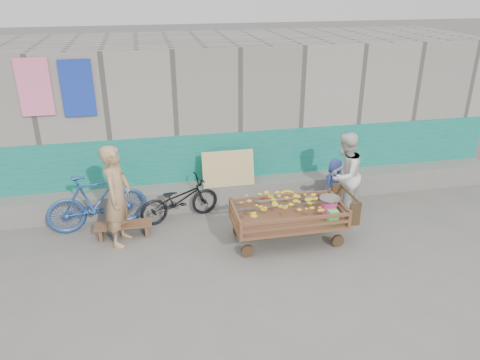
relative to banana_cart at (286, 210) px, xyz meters
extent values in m
plane|color=#605E57|center=(-1.01, -0.71, -0.59)|extent=(80.00, 80.00, 0.00)
cube|color=gray|center=(-1.01, 3.39, 0.91)|extent=(12.00, 3.00, 3.00)
cube|color=#0C7660|center=(-1.01, 1.88, 0.11)|extent=(12.00, 0.03, 1.40)
cube|color=slate|center=(-1.01, 1.64, -0.37)|extent=(12.00, 0.50, 0.45)
cube|color=tan|center=(-0.71, 1.51, 0.21)|extent=(1.00, 0.19, 0.68)
cube|color=pink|center=(-4.01, 1.85, 1.86)|extent=(0.55, 0.03, 1.00)
cube|color=#1B38B0|center=(-3.31, 1.85, 1.81)|extent=(0.55, 0.03, 1.00)
cube|color=brown|center=(0.03, 0.00, -0.20)|extent=(1.88, 0.94, 0.05)
cylinder|color=#362215|center=(-0.75, -0.34, -0.49)|extent=(0.21, 0.06, 0.21)
cube|color=brown|center=(-0.87, -0.44, -0.03)|extent=(0.05, 0.05, 0.29)
cylinder|color=#362215|center=(-0.75, 0.35, -0.49)|extent=(0.21, 0.06, 0.21)
cube|color=brown|center=(-0.87, 0.44, -0.03)|extent=(0.05, 0.05, 0.29)
cylinder|color=#362215|center=(0.82, -0.34, -0.49)|extent=(0.21, 0.06, 0.21)
cube|color=brown|center=(0.94, -0.44, -0.03)|extent=(0.05, 0.05, 0.29)
cylinder|color=#362215|center=(0.82, 0.35, -0.49)|extent=(0.21, 0.06, 0.21)
cube|color=brown|center=(0.94, 0.44, -0.03)|extent=(0.05, 0.05, 0.29)
cube|color=brown|center=(0.03, -0.44, -0.07)|extent=(1.82, 0.04, 0.05)
cube|color=brown|center=(0.03, -0.44, 0.05)|extent=(1.82, 0.04, 0.05)
cube|color=brown|center=(0.03, 0.44, -0.07)|extent=(1.82, 0.04, 0.05)
cube|color=brown|center=(0.03, 0.44, 0.05)|extent=(1.82, 0.04, 0.05)
cube|color=brown|center=(-0.87, 0.00, -0.07)|extent=(0.04, 0.88, 0.05)
cube|color=brown|center=(-0.87, 0.00, 0.05)|extent=(0.04, 0.88, 0.05)
cube|color=brown|center=(0.94, 0.00, -0.07)|extent=(0.04, 0.88, 0.05)
cube|color=brown|center=(0.94, 0.00, 0.05)|extent=(0.04, 0.88, 0.05)
cylinder|color=#362215|center=(1.13, 0.00, 0.19)|extent=(0.04, 0.83, 0.04)
cube|color=#362215|center=(1.06, 0.39, 0.01)|extent=(0.19, 0.04, 0.42)
cube|color=#362215|center=(1.06, -0.38, 0.01)|extent=(0.19, 0.04, 0.42)
ellipsoid|color=yellow|center=(-0.07, 0.00, 0.05)|extent=(1.36, 0.73, 0.46)
cylinder|color=#FF46A6|center=(0.77, 0.00, -0.04)|extent=(0.25, 0.25, 0.27)
cylinder|color=silver|center=(0.77, 0.00, 0.11)|extent=(0.03, 0.03, 0.06)
cylinder|color=silver|center=(0.77, 0.00, 0.15)|extent=(0.35, 0.35, 0.02)
cube|color=#51CE5B|center=(0.71, -0.29, -0.05)|extent=(0.17, 0.13, 0.23)
cube|color=brown|center=(-2.72, 0.73, -0.37)|extent=(0.97, 0.29, 0.04)
cube|color=brown|center=(-3.11, 0.73, -0.50)|extent=(0.06, 0.27, 0.19)
cube|color=brown|center=(-2.33, 0.73, -0.50)|extent=(0.06, 0.27, 0.19)
imported|color=tan|center=(-2.75, 0.54, 0.28)|extent=(0.60, 0.74, 1.76)
imported|color=silver|center=(1.32, 0.72, 0.22)|extent=(1.01, 0.99, 1.64)
imported|color=#4054B8|center=(1.32, 1.12, -0.10)|extent=(0.57, 0.52, 0.98)
imported|color=black|center=(-1.70, 1.18, -0.20)|extent=(1.60, 0.91, 0.79)
imported|color=#2C549E|center=(-3.16, 1.14, -0.07)|extent=(1.82, 0.82, 1.05)
camera|label=1|loc=(-2.19, -6.67, 3.62)|focal=35.00mm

